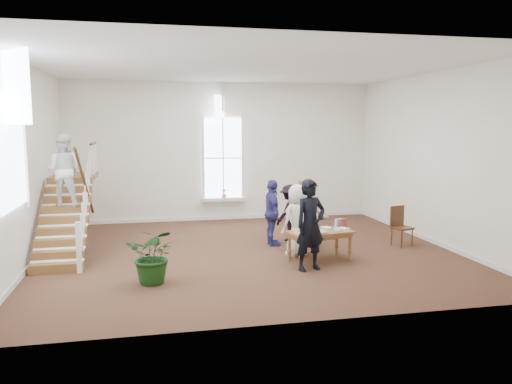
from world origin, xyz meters
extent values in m
plane|color=#47281C|center=(0.00, 0.00, 0.00)|extent=(10.00, 10.00, 0.00)
plane|color=silver|center=(0.00, 4.50, 2.25)|extent=(10.00, 0.00, 10.00)
plane|color=silver|center=(0.00, -4.50, 2.25)|extent=(10.00, 0.00, 10.00)
plane|color=silver|center=(-5.00, 0.00, 2.25)|extent=(0.00, 9.00, 9.00)
plane|color=silver|center=(5.00, 0.00, 2.25)|extent=(0.00, 9.00, 9.00)
plane|color=white|center=(0.00, 0.00, 4.50)|extent=(10.00, 10.00, 0.00)
cube|color=white|center=(0.00, 4.32, 0.70)|extent=(1.45, 0.28, 0.10)
plane|color=white|center=(0.00, 4.44, 2.05)|extent=(2.60, 0.00, 2.60)
plane|color=white|center=(0.00, 4.44, 3.65)|extent=(0.60, 0.60, 0.85)
plane|color=white|center=(-4.94, -1.50, 2.60)|extent=(0.00, 2.40, 2.40)
plane|color=white|center=(-4.94, -1.50, 3.90)|extent=(1.10, 1.10, 1.55)
cube|color=white|center=(0.00, 4.47, 0.06)|extent=(10.00, 0.04, 0.12)
imported|color=pink|center=(0.00, 4.29, 0.90)|extent=(0.17, 0.17, 0.30)
cube|color=brown|center=(-4.35, -0.80, 0.10)|extent=(1.10, 0.30, 0.20)
cube|color=brown|center=(-4.35, -0.50, 0.30)|extent=(1.10, 0.30, 0.20)
cube|color=brown|center=(-4.35, -0.20, 0.50)|extent=(1.10, 0.30, 0.20)
cube|color=brown|center=(-4.35, 0.10, 0.70)|extent=(1.10, 0.30, 0.20)
cube|color=brown|center=(-4.35, 0.40, 0.90)|extent=(1.10, 0.30, 0.20)
cube|color=brown|center=(-4.35, 0.70, 1.10)|extent=(1.10, 0.30, 0.20)
cube|color=brown|center=(-4.35, 1.00, 1.30)|extent=(1.10, 0.30, 0.20)
cube|color=brown|center=(-4.35, 1.30, 1.50)|extent=(1.10, 0.30, 0.20)
cube|color=brown|center=(-4.35, 1.60, 1.70)|extent=(1.10, 0.30, 0.20)
cube|color=brown|center=(-4.35, 2.50, 1.74)|extent=(1.10, 1.20, 0.12)
cube|color=white|center=(-3.86, -0.95, 0.55)|extent=(0.10, 0.10, 1.10)
cylinder|color=#32200D|center=(-3.85, 0.40, 1.75)|extent=(0.07, 2.74, 1.86)
imported|color=silver|center=(-4.35, 0.70, 2.06)|extent=(0.94, 0.79, 1.72)
cube|color=brown|center=(1.45, -1.09, 0.68)|extent=(1.62, 1.06, 0.05)
cube|color=brown|center=(1.45, -1.09, 0.60)|extent=(1.48, 0.92, 0.10)
cylinder|color=brown|center=(0.88, -1.50, 0.32)|extent=(0.07, 0.07, 0.65)
cylinder|color=brown|center=(2.14, -1.22, 0.32)|extent=(0.07, 0.07, 0.65)
cylinder|color=brown|center=(0.75, -0.97, 0.32)|extent=(0.07, 0.07, 0.65)
cylinder|color=brown|center=(2.02, -0.68, 0.32)|extent=(0.07, 0.07, 0.65)
cube|color=silver|center=(1.93, -1.06, 0.72)|extent=(0.25, 0.25, 0.03)
cube|color=beige|center=(1.10, -1.18, 0.72)|extent=(0.24, 0.29, 0.05)
cube|color=tan|center=(0.91, -1.08, 0.72)|extent=(0.22, 0.27, 0.04)
cube|color=silver|center=(1.02, -1.38, 0.71)|extent=(0.32, 0.32, 0.02)
cube|color=#4C5972|center=(1.95, -0.92, 0.72)|extent=(0.25, 0.29, 0.04)
cube|color=maroon|center=(1.90, -1.03, 0.71)|extent=(0.21, 0.23, 0.02)
cube|color=white|center=(1.41, -1.18, 0.71)|extent=(0.28, 0.28, 0.03)
cube|color=#BFB299|center=(1.97, -1.05, 0.72)|extent=(0.31, 0.31, 0.05)
cube|color=silver|center=(1.31, -1.14, 0.73)|extent=(0.30, 0.34, 0.06)
cube|color=beige|center=(1.24, -0.92, 0.73)|extent=(0.26, 0.32, 0.06)
cube|color=tan|center=(1.40, -1.34, 0.72)|extent=(0.27, 0.29, 0.05)
cube|color=silver|center=(1.67, -0.89, 0.72)|extent=(0.22, 0.27, 0.04)
cube|color=#4C5972|center=(1.13, -1.34, 0.71)|extent=(0.22, 0.31, 0.02)
cube|color=maroon|center=(1.04, -1.21, 0.73)|extent=(0.25, 0.26, 0.05)
cube|color=white|center=(2.02, -1.09, 0.73)|extent=(0.24, 0.30, 0.05)
cube|color=#BFB299|center=(0.93, -1.29, 0.71)|extent=(0.28, 0.34, 0.02)
imported|color=black|center=(1.00, -1.74, 0.99)|extent=(0.83, 0.66, 1.98)
imported|color=silver|center=(1.10, -0.49, 0.86)|extent=(0.99, 0.84, 1.72)
imported|color=#D4BC84|center=(1.40, 0.01, 0.93)|extent=(1.14, 1.10, 1.86)
imported|color=navy|center=(0.73, 0.61, 0.86)|extent=(0.43, 1.01, 1.73)
imported|color=black|center=(1.33, 1.06, 0.77)|extent=(1.13, 1.05, 1.53)
imported|color=silver|center=(1.63, 0.41, 0.76)|extent=(1.25, 1.36, 1.51)
imported|color=#123410|center=(-2.31, -1.98, 0.57)|extent=(1.22, 1.13, 1.13)
cube|color=#32200D|center=(4.00, -0.18, 0.48)|extent=(0.55, 0.55, 0.05)
cube|color=#32200D|center=(3.95, 0.01, 0.77)|extent=(0.44, 0.16, 0.53)
cylinder|color=#32200D|center=(3.87, -0.40, 0.23)|extent=(0.04, 0.04, 0.47)
cylinder|color=#32200D|center=(4.22, -0.31, 0.23)|extent=(0.04, 0.04, 0.47)
cylinder|color=#32200D|center=(3.78, -0.06, 0.23)|extent=(0.04, 0.04, 0.47)
cylinder|color=#32200D|center=(4.13, 0.04, 0.23)|extent=(0.04, 0.04, 0.47)
camera|label=1|loc=(-2.31, -11.78, 3.11)|focal=35.00mm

